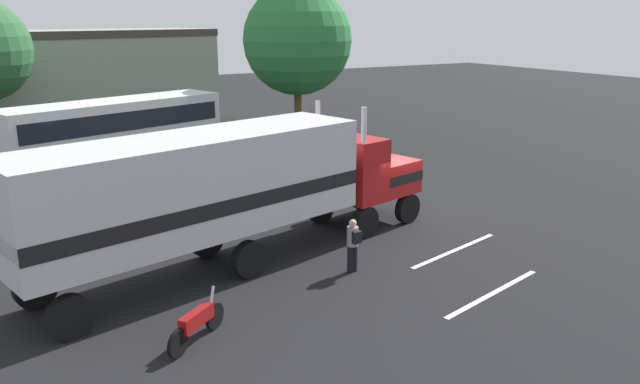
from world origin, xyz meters
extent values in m
plane|color=black|center=(0.00, 0.00, 0.00)|extent=(120.00, 120.00, 0.00)
cube|color=silver|center=(-0.05, -3.50, 0.01)|extent=(4.32, 1.17, 0.01)
cube|color=silver|center=(-1.35, -6.51, 0.01)|extent=(4.32, 1.16, 0.01)
cube|color=#B21919|center=(-0.16, 0.57, 1.70)|extent=(2.33, 2.85, 1.20)
cube|color=#B21919|center=(-1.72, 0.20, 2.20)|extent=(1.94, 2.75, 2.20)
cube|color=silver|center=(0.75, 0.78, 1.70)|extent=(0.56, 2.06, 1.08)
cube|color=black|center=(-0.16, 0.57, 1.76)|extent=(2.34, 2.89, 0.36)
cylinder|color=silver|center=(-2.51, 1.14, 2.80)|extent=(0.18, 0.18, 3.40)
cylinder|color=silver|center=(-2.00, -1.00, 2.80)|extent=(0.18, 0.18, 3.40)
cube|color=silver|center=(-7.90, -1.26, 2.75)|extent=(10.82, 4.94, 2.80)
cube|color=black|center=(-7.90, -1.26, 2.33)|extent=(10.83, 4.98, 0.44)
cylinder|color=silver|center=(-1.61, 1.56, 0.95)|extent=(1.41, 0.92, 0.64)
cylinder|color=black|center=(-0.12, 1.71, 0.55)|extent=(1.14, 0.54, 1.10)
cylinder|color=black|center=(0.38, -0.43, 0.55)|extent=(1.14, 0.54, 1.10)
cylinder|color=black|center=(-2.36, 1.18, 0.55)|extent=(1.14, 0.54, 1.10)
cylinder|color=black|center=(-1.86, -0.96, 0.55)|extent=(1.14, 0.54, 1.10)
cylinder|color=black|center=(-7.18, 0.04, 0.55)|extent=(1.14, 0.54, 1.10)
cylinder|color=black|center=(-6.67, -2.10, 0.55)|extent=(1.14, 0.54, 1.10)
cylinder|color=black|center=(-12.29, -1.16, 0.55)|extent=(1.14, 0.54, 1.10)
cylinder|color=black|center=(-11.78, -3.31, 0.55)|extent=(1.14, 0.54, 1.10)
cylinder|color=black|center=(-3.94, -3.27, 0.41)|extent=(0.18, 0.18, 0.82)
cylinder|color=black|center=(-3.79, -3.26, 0.41)|extent=(0.18, 0.18, 0.82)
cylinder|color=gray|center=(-3.87, -3.26, 1.11)|extent=(0.34, 0.34, 0.58)
sphere|color=tan|center=(-3.87, -3.26, 1.51)|extent=(0.23, 0.23, 0.23)
cube|color=black|center=(-3.85, -3.46, 1.14)|extent=(0.27, 0.18, 0.36)
cube|color=silver|center=(-6.83, 13.54, 1.95)|extent=(11.26, 5.72, 2.90)
cube|color=black|center=(-6.83, 13.54, 2.53)|extent=(10.64, 5.56, 0.90)
cylinder|color=black|center=(-3.26, 15.84, 0.50)|extent=(1.04, 0.57, 1.00)
cylinder|color=black|center=(-2.58, 13.69, 0.50)|extent=(1.04, 0.57, 1.00)
cylinder|color=black|center=(-10.70, 13.51, 0.50)|extent=(1.04, 0.57, 1.00)
cylinder|color=black|center=(-10.03, 11.36, 0.50)|extent=(1.04, 0.57, 1.00)
cylinder|color=black|center=(-12.63, 5.67, 0.32)|extent=(0.66, 0.31, 0.64)
cylinder|color=black|center=(-8.68, -4.55, 0.33)|extent=(0.60, 0.46, 0.66)
cylinder|color=black|center=(-9.86, -5.39, 0.33)|extent=(0.60, 0.46, 0.66)
cube|color=maroon|center=(-9.27, -4.97, 0.61)|extent=(1.04, 0.83, 0.36)
cylinder|color=silver|center=(-8.76, -4.61, 0.78)|extent=(0.27, 0.22, 0.69)
cylinder|color=brown|center=(4.34, 15.40, 1.87)|extent=(0.44, 0.44, 3.74)
sphere|color=#297336|center=(4.34, 15.40, 5.98)|extent=(6.39, 6.39, 6.39)
cube|color=gray|center=(-5.09, 28.07, 3.22)|extent=(17.96, 9.75, 6.44)
cube|color=#3F3833|center=(-5.09, 28.07, 6.19)|extent=(18.08, 9.87, 0.50)
camera|label=1|loc=(-13.40, -17.75, 7.34)|focal=35.14mm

